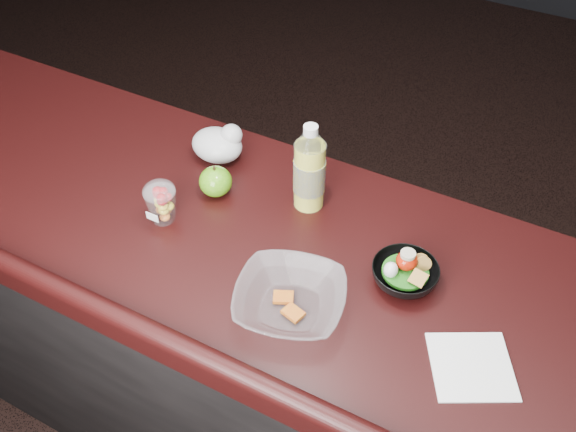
% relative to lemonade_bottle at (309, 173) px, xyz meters
% --- Properties ---
extents(counter, '(4.06, 0.71, 1.02)m').
position_rel_lemonade_bottle_xyz_m(counter, '(-0.06, -0.16, -0.61)').
color(counter, black).
rests_on(counter, ground).
extents(lemonade_bottle, '(0.08, 0.08, 0.24)m').
position_rel_lemonade_bottle_xyz_m(lemonade_bottle, '(0.00, 0.00, 0.00)').
color(lemonade_bottle, yellow).
rests_on(lemonade_bottle, counter).
extents(fruit_cup, '(0.08, 0.08, 0.11)m').
position_rel_lemonade_bottle_xyz_m(fruit_cup, '(-0.29, -0.22, -0.04)').
color(fruit_cup, white).
rests_on(fruit_cup, counter).
extents(green_apple, '(0.08, 0.08, 0.09)m').
position_rel_lemonade_bottle_xyz_m(green_apple, '(-0.23, -0.08, -0.06)').
color(green_apple, '#39850F').
rests_on(green_apple, counter).
extents(plastic_bag, '(0.14, 0.12, 0.10)m').
position_rel_lemonade_bottle_xyz_m(plastic_bag, '(-0.30, 0.05, -0.05)').
color(plastic_bag, silver).
rests_on(plastic_bag, counter).
extents(snack_bowl, '(0.17, 0.17, 0.08)m').
position_rel_lemonade_bottle_xyz_m(snack_bowl, '(0.30, -0.13, -0.07)').
color(snack_bowl, black).
rests_on(snack_bowl, counter).
extents(takeout_bowl, '(0.29, 0.29, 0.06)m').
position_rel_lemonade_bottle_xyz_m(takeout_bowl, '(0.11, -0.32, -0.07)').
color(takeout_bowl, silver).
rests_on(takeout_bowl, counter).
extents(paper_napkin, '(0.22, 0.22, 0.00)m').
position_rel_lemonade_bottle_xyz_m(paper_napkin, '(0.50, -0.28, -0.10)').
color(paper_napkin, white).
rests_on(paper_napkin, counter).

